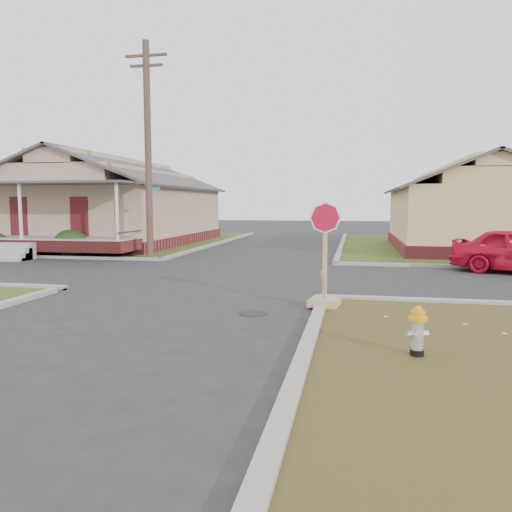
# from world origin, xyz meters

# --- Properties ---
(ground) EXTENTS (120.00, 120.00, 0.00)m
(ground) POSITION_xyz_m (0.00, 0.00, 0.00)
(ground) COLOR #28282B
(ground) RESTS_ON ground
(verge_far_left) EXTENTS (19.00, 19.00, 0.05)m
(verge_far_left) POSITION_xyz_m (-13.00, 18.00, 0.03)
(verge_far_left) COLOR #374819
(verge_far_left) RESTS_ON ground
(curbs) EXTENTS (80.00, 40.00, 0.12)m
(curbs) POSITION_xyz_m (0.00, 5.00, 0.00)
(curbs) COLOR #9C968D
(curbs) RESTS_ON ground
(manhole) EXTENTS (0.64, 0.64, 0.01)m
(manhole) POSITION_xyz_m (2.20, -0.50, 0.01)
(manhole) COLOR black
(manhole) RESTS_ON ground
(corner_house) EXTENTS (10.10, 15.50, 5.30)m
(corner_house) POSITION_xyz_m (-10.00, 16.68, 2.28)
(corner_house) COLOR maroon
(corner_house) RESTS_ON ground
(side_house_yellow) EXTENTS (7.60, 11.60, 4.70)m
(side_house_yellow) POSITION_xyz_m (10.00, 16.50, 2.19)
(side_house_yellow) COLOR maroon
(side_house_yellow) RESTS_ON ground
(utility_pole) EXTENTS (1.80, 0.28, 9.00)m
(utility_pole) POSITION_xyz_m (-4.20, 8.90, 4.66)
(utility_pole) COLOR #4A322A
(utility_pole) RESTS_ON ground
(fire_hydrant) EXTENTS (0.29, 0.29, 0.77)m
(fire_hydrant) POSITION_xyz_m (5.30, -3.09, 0.47)
(fire_hydrant) COLOR black
(fire_hydrant) RESTS_ON ground
(stop_sign) EXTENTS (0.67, 0.66, 2.38)m
(stop_sign) POSITION_xyz_m (3.67, 0.41, 0.56)
(stop_sign) COLOR tan
(stop_sign) RESTS_ON ground
(hedge_right) EXTENTS (1.50, 1.23, 1.15)m
(hedge_right) POSITION_xyz_m (-8.19, 9.33, 0.62)
(hedge_right) COLOR #1B3714
(hedge_right) RESTS_ON verge_far_left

